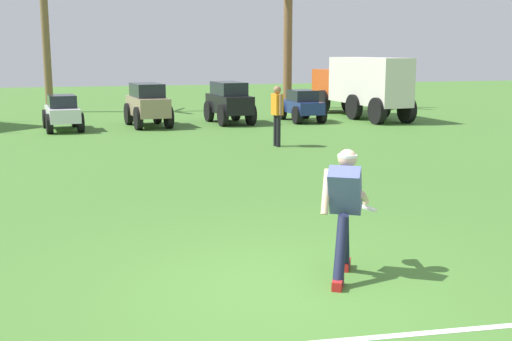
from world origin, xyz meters
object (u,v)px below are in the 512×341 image
box_truck (361,84)px  parked_car_slot_c (229,101)px  frisbee_in_flight (366,208)px  palm_tree_left_of_centre (288,23)px  palm_tree_far_left (45,16)px  parked_car_slot_b (148,104)px  parked_car_slot_a (62,112)px  parked_car_slot_d (302,105)px  frisbee_thrower (345,206)px  teammate_near_sideline (277,110)px

box_truck → parked_car_slot_c: bearing=-173.2°
frisbee_in_flight → parked_car_slot_c: parked_car_slot_c is taller
box_truck → palm_tree_left_of_centre: palm_tree_left_of_centre is taller
frisbee_in_flight → palm_tree_far_left: palm_tree_far_left is taller
frisbee_in_flight → parked_car_slot_b: bearing=93.9°
parked_car_slot_a → palm_tree_left_of_centre: bearing=31.5°
parked_car_slot_b → parked_car_slot_c: (2.78, 0.22, 0.00)m
parked_car_slot_d → palm_tree_left_of_centre: size_ratio=0.36×
parked_car_slot_b → palm_tree_left_of_centre: 8.87m
parked_car_slot_d → frisbee_thrower: bearing=-107.7°
parked_car_slot_c → parked_car_slot_d: (2.58, -0.09, -0.18)m
frisbee_in_flight → palm_tree_left_of_centre: bearing=74.4°
parked_car_slot_c → box_truck: box_truck is taller
teammate_near_sideline → parked_car_slot_c: bearing=89.8°
frisbee_thrower → teammate_near_sideline: teammate_near_sideline is taller
box_truck → palm_tree_far_left: bearing=154.8°
frisbee_thrower → palm_tree_left_of_centre: size_ratio=0.22×
teammate_near_sideline → parked_car_slot_b: 6.04m
box_truck → palm_tree_far_left: size_ratio=0.94×
frisbee_thrower → parked_car_slot_a: size_ratio=0.61×
parked_car_slot_a → parked_car_slot_c: size_ratio=0.94×
parked_car_slot_b → palm_tree_left_of_centre: (6.52, 5.29, 2.85)m
teammate_near_sideline → box_truck: bearing=50.2°
parked_car_slot_b → box_truck: box_truck is taller
frisbee_in_flight → parked_car_slot_a: parked_car_slot_a is taller
teammate_near_sideline → palm_tree_far_left: size_ratio=0.25×
parked_car_slot_b → palm_tree_far_left: bearing=118.2°
parked_car_slot_d → box_truck: bearing=15.5°
parked_car_slot_a → parked_car_slot_d: same height
parked_car_slot_a → box_truck: 10.67m
teammate_near_sideline → frisbee_thrower: bearing=-102.9°
parked_car_slot_a → parked_car_slot_d: 8.04m
teammate_near_sideline → palm_tree_far_left: 13.28m
frisbee_in_flight → teammate_near_sideline: (1.76, 9.16, 0.27)m
palm_tree_left_of_centre → frisbee_thrower: bearing=-106.4°
frisbee_in_flight → teammate_near_sideline: teammate_near_sideline is taller
parked_car_slot_c → palm_tree_far_left: 8.98m
frisbee_thrower → parked_car_slot_d: frisbee_thrower is taller
frisbee_in_flight → palm_tree_left_of_centre: size_ratio=0.04×
frisbee_thrower → palm_tree_left_of_centre: bearing=73.6°
palm_tree_left_of_centre → parked_car_slot_d: bearing=-102.7°
parked_car_slot_a → box_truck: size_ratio=0.38×
parked_car_slot_d → box_truck: 2.74m
teammate_near_sideline → parked_car_slot_a: size_ratio=0.68×
parked_car_slot_b → frisbee_thrower: bearing=-87.7°
parked_car_slot_d → palm_tree_far_left: palm_tree_far_left is taller
parked_car_slot_a → palm_tree_far_left: (-0.61, 6.45, 3.21)m
parked_car_slot_c → palm_tree_far_left: (-6.05, 5.89, 3.04)m
frisbee_thrower → palm_tree_left_of_centre: 21.15m
parked_car_slot_c → palm_tree_left_of_centre: 6.92m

